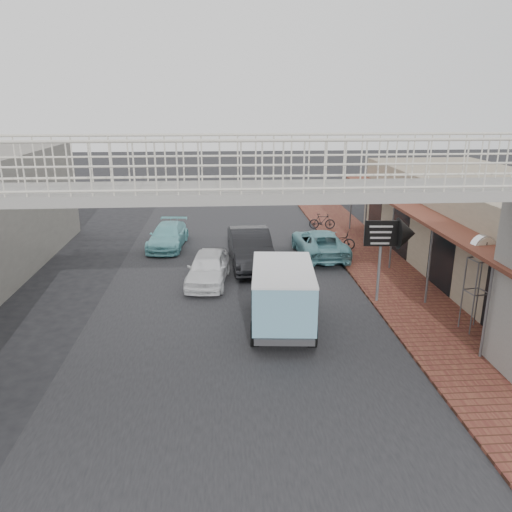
{
  "coord_description": "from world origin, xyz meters",
  "views": [
    {
      "loc": [
        -0.43,
        -15.32,
        7.11
      ],
      "look_at": [
        0.78,
        1.68,
        1.8
      ],
      "focal_mm": 35.0,
      "sensor_mm": 36.0,
      "label": 1
    }
  ],
  "objects": [
    {
      "name": "motorcycle_near",
      "position": [
        5.3,
        8.05,
        0.54
      ],
      "size": [
        1.77,
        1.16,
        0.88
      ],
      "primitive_type": "imported",
      "rotation": [
        0.0,
        0.0,
        1.19
      ],
      "color": "black",
      "rests_on": "sidewalk"
    },
    {
      "name": "arrow_sign",
      "position": [
        5.96,
        1.24,
        2.62
      ],
      "size": [
        1.83,
        1.17,
        3.12
      ],
      "rotation": [
        0.0,
        0.0,
        -0.07
      ],
      "color": "#59595B",
      "rests_on": "sidewalk"
    },
    {
      "name": "dark_sedan",
      "position": [
        0.84,
        6.06,
        0.81
      ],
      "size": [
        2.02,
        5.04,
        1.63
      ],
      "primitive_type": "imported",
      "rotation": [
        0.0,
        0.0,
        0.06
      ],
      "color": "black",
      "rests_on": "ground"
    },
    {
      "name": "motorcycle_far",
      "position": [
        5.3,
        12.07,
        0.55
      ],
      "size": [
        1.52,
        0.56,
        0.89
      ],
      "primitive_type": "imported",
      "rotation": [
        0.0,
        0.0,
        1.47
      ],
      "color": "black",
      "rests_on": "sidewalk"
    },
    {
      "name": "angkot_far",
      "position": [
        -3.15,
        9.28,
        0.59
      ],
      "size": [
        2.01,
        4.2,
        1.18
      ],
      "primitive_type": "imported",
      "rotation": [
        0.0,
        0.0,
        -0.09
      ],
      "color": "#73C1C7",
      "rests_on": "ground"
    },
    {
      "name": "sidewalk",
      "position": [
        6.5,
        3.0,
        0.05
      ],
      "size": [
        3.0,
        40.0,
        0.1
      ],
      "primitive_type": "cube",
      "color": "brown",
      "rests_on": "ground"
    },
    {
      "name": "angkot_van",
      "position": [
        1.49,
        -0.38,
        1.34
      ],
      "size": [
        2.31,
        4.45,
        2.11
      ],
      "rotation": [
        0.0,
        0.0,
        -0.09
      ],
      "color": "black",
      "rests_on": "ground"
    },
    {
      "name": "shophouse_row",
      "position": [
        10.97,
        4.0,
        2.01
      ],
      "size": [
        7.2,
        18.0,
        4.0
      ],
      "color": "gray",
      "rests_on": "ground"
    },
    {
      "name": "street_clock",
      "position": [
        7.5,
        -1.29,
        2.7
      ],
      "size": [
        0.8,
        0.69,
        3.14
      ],
      "rotation": [
        0.0,
        0.0,
        0.16
      ],
      "color": "#59595B",
      "rests_on": "sidewalk"
    },
    {
      "name": "angkot_curb",
      "position": [
        4.2,
        7.23,
        0.64
      ],
      "size": [
        2.22,
        4.66,
        1.28
      ],
      "primitive_type": "imported",
      "rotation": [
        0.0,
        0.0,
        3.16
      ],
      "color": "#68ACB4",
      "rests_on": "ground"
    },
    {
      "name": "white_hatchback",
      "position": [
        -1.01,
        3.91,
        0.65
      ],
      "size": [
        1.98,
        3.97,
        1.3
      ],
      "primitive_type": "imported",
      "rotation": [
        0.0,
        0.0,
        -0.12
      ],
      "color": "white",
      "rests_on": "ground"
    },
    {
      "name": "road_strip",
      "position": [
        0.0,
        0.0,
        0.01
      ],
      "size": [
        10.0,
        60.0,
        0.01
      ],
      "primitive_type": "cube",
      "color": "black",
      "rests_on": "ground"
    },
    {
      "name": "footbridge",
      "position": [
        0.0,
        -4.0,
        3.18
      ],
      "size": [
        16.4,
        2.4,
        6.34
      ],
      "color": "gray",
      "rests_on": "ground"
    },
    {
      "name": "ground",
      "position": [
        0.0,
        0.0,
        0.0
      ],
      "size": [
        120.0,
        120.0,
        0.0
      ],
      "primitive_type": "plane",
      "color": "black",
      "rests_on": "ground"
    }
  ]
}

